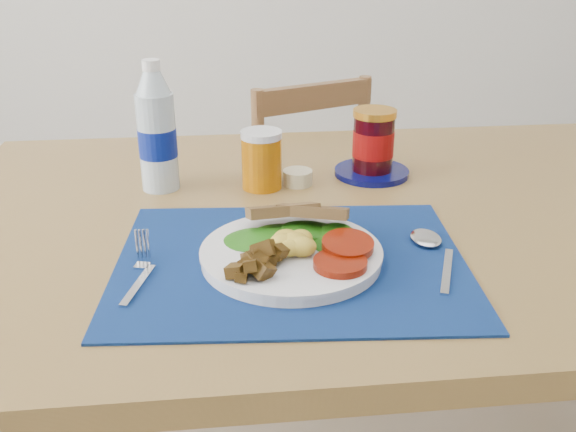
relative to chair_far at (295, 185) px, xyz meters
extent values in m
cube|color=brown|center=(0.02, -0.70, 0.21)|extent=(1.40, 0.90, 0.04)
cylinder|color=brown|center=(-0.62, -0.31, -0.17)|extent=(0.06, 0.06, 0.71)
cylinder|color=brown|center=(0.66, -0.31, -0.17)|extent=(0.06, 0.06, 0.71)
cube|color=brown|center=(-0.02, 0.06, -0.14)|extent=(0.48, 0.47, 0.04)
cylinder|color=brown|center=(0.06, 0.26, -0.34)|extent=(0.03, 0.03, 0.36)
cylinder|color=brown|center=(-0.23, 0.14, -0.34)|extent=(0.03, 0.03, 0.36)
cylinder|color=brown|center=(0.18, -0.02, -0.34)|extent=(0.03, 0.03, 0.36)
cylinder|color=brown|center=(-0.11, -0.14, -0.34)|extent=(0.03, 0.03, 0.36)
cube|color=brown|center=(0.04, -0.09, 0.27)|extent=(0.32, 0.15, 0.43)
cube|color=black|center=(-0.11, -0.88, 0.23)|extent=(0.51, 0.41, 0.00)
cylinder|color=silver|center=(-0.11, -0.88, 0.24)|extent=(0.25, 0.25, 0.02)
ellipsoid|color=yellow|center=(-0.11, -0.88, 0.26)|extent=(0.06, 0.05, 0.03)
cylinder|color=maroon|center=(-0.04, -0.92, 0.25)|extent=(0.07, 0.07, 0.01)
ellipsoid|color=#094108|center=(-0.10, -0.84, 0.26)|extent=(0.13, 0.08, 0.01)
cube|color=brown|center=(-0.09, -0.81, 0.28)|extent=(0.11, 0.06, 0.04)
cube|color=#B2B5BA|center=(-0.32, -0.93, 0.24)|extent=(0.04, 0.10, 0.00)
cube|color=#B2B5BA|center=(-0.32, -0.86, 0.24)|extent=(0.03, 0.06, 0.00)
cube|color=#B2B5BA|center=(0.09, -0.94, 0.24)|extent=(0.06, 0.12, 0.00)
ellipsoid|color=#B2B5BA|center=(0.09, -0.84, 0.24)|extent=(0.04, 0.06, 0.01)
cylinder|color=#ADBFCC|center=(-0.31, -0.57, 0.32)|extent=(0.07, 0.07, 0.17)
cylinder|color=navy|center=(-0.31, -0.57, 0.32)|extent=(0.07, 0.07, 0.05)
cone|color=#ADBFCC|center=(-0.31, -0.57, 0.42)|extent=(0.06, 0.06, 0.04)
cylinder|color=white|center=(-0.31, -0.57, 0.45)|extent=(0.03, 0.03, 0.02)
cylinder|color=#B56104|center=(-0.13, -0.59, 0.28)|extent=(0.07, 0.07, 0.10)
cylinder|color=beige|center=(-0.06, -0.58, 0.24)|extent=(0.05, 0.05, 0.03)
cylinder|color=#040849|center=(0.08, -0.55, 0.23)|extent=(0.14, 0.14, 0.01)
cylinder|color=black|center=(0.08, -0.55, 0.29)|extent=(0.08, 0.08, 0.10)
cylinder|color=maroon|center=(0.08, -0.55, 0.29)|extent=(0.08, 0.08, 0.05)
cylinder|color=orange|center=(0.08, -0.55, 0.35)|extent=(0.08, 0.08, 0.01)
camera|label=1|loc=(-0.20, -1.67, 0.66)|focal=40.00mm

